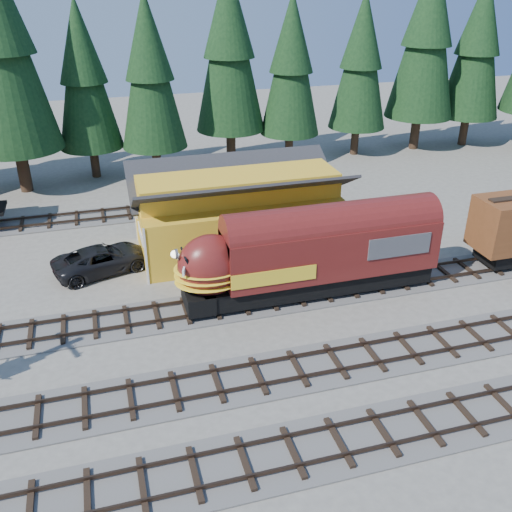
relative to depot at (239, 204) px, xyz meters
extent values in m
plane|color=#6B665B|center=(0.00, -10.50, -2.96)|extent=(120.00, 120.00, 0.00)
cube|color=#4C4947|center=(10.00, -6.50, -2.92)|extent=(68.00, 3.20, 0.08)
cube|color=#38281E|center=(10.00, -7.22, -2.71)|extent=(68.00, 0.08, 0.16)
cube|color=#38281E|center=(10.00, -5.78, -2.71)|extent=(68.00, 0.08, 0.16)
cube|color=#4C4947|center=(10.00, -12.50, -2.92)|extent=(68.00, 3.20, 0.08)
cube|color=#38281E|center=(10.00, -11.78, -2.71)|extent=(68.00, 0.08, 0.16)
cube|color=#4C4947|center=(-10.00, 7.50, -2.92)|extent=(32.00, 3.20, 0.08)
cube|color=#38281E|center=(-10.00, 6.78, -2.71)|extent=(32.00, 0.08, 0.16)
cube|color=#38281E|center=(-10.00, 8.22, -2.71)|extent=(32.00, 0.08, 0.16)
cube|color=gold|center=(0.00, 0.00, -1.26)|extent=(12.00, 6.00, 3.40)
cube|color=gold|center=(0.00, 0.00, 1.16)|extent=(11.88, 3.30, 1.44)
cube|color=white|center=(-6.04, -1.00, -0.76)|extent=(0.06, 2.40, 0.60)
cone|color=black|center=(-8.10, 16.62, 5.37)|extent=(5.09, 5.09, 11.58)
cone|color=black|center=(-3.15, 15.09, 5.64)|extent=(5.25, 5.25, 11.96)
cone|color=black|center=(3.79, 17.44, 6.81)|extent=(5.96, 5.96, 13.59)
cone|color=black|center=(8.85, 16.18, 5.49)|extent=(5.16, 5.16, 11.75)
cone|color=black|center=(15.49, 16.59, 5.50)|extent=(5.17, 5.17, 11.77)
cone|color=black|center=(21.84, 16.72, 7.27)|extent=(6.24, 6.24, 14.22)
cone|color=black|center=(27.17, 16.58, 6.28)|extent=(5.64, 5.64, 12.84)
cube|color=black|center=(2.59, -6.50, -2.15)|extent=(12.54, 2.24, 0.97)
cube|color=maroon|center=(3.30, -6.50, -0.34)|extent=(11.44, 2.64, 2.64)
ellipsoid|color=maroon|center=(-3.13, -6.50, -0.43)|extent=(3.34, 2.59, 3.26)
cube|color=#38383A|center=(6.56, -6.50, -0.04)|extent=(3.52, 2.70, 1.14)
sphere|color=white|center=(-4.87, -6.50, 0.45)|extent=(0.39, 0.39, 0.39)
imported|color=black|center=(-8.31, -0.76, -2.19)|extent=(6.09, 4.10, 1.55)
camera|label=1|loc=(-7.87, -31.17, 12.84)|focal=40.00mm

